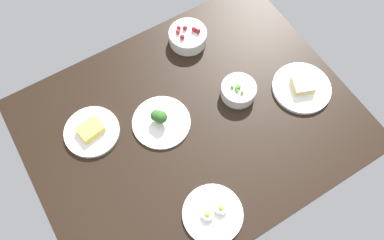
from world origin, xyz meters
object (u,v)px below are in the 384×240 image
at_px(bowl_peas, 238,90).
at_px(plate_sandwich, 302,87).
at_px(plate_eggs, 213,214).
at_px(plate_broccoli, 161,121).
at_px(plate_cheese, 92,131).
at_px(bowl_berries, 188,36).

distance_m(bowl_peas, plate_sandwich, 0.25).
xyz_separation_m(plate_eggs, plate_broccoli, (-0.02, -0.39, 0.01)).
height_order(plate_cheese, plate_eggs, same).
xyz_separation_m(plate_eggs, bowl_berries, (-0.30, -0.66, 0.02)).
distance_m(plate_sandwich, plate_broccoli, 0.57).
distance_m(bowl_peas, bowl_berries, 0.32).
bearing_deg(plate_cheese, plate_broccoli, 157.61).
relative_size(plate_eggs, plate_broccoli, 0.94).
relative_size(plate_sandwich, plate_broccoli, 1.04).
distance_m(bowl_berries, plate_sandwich, 0.50).
distance_m(plate_cheese, plate_broccoli, 0.26).
bearing_deg(plate_sandwich, plate_eggs, 22.37).
xyz_separation_m(plate_sandwich, plate_broccoli, (0.54, -0.16, 0.00)).
relative_size(bowl_berries, plate_sandwich, 0.69).
relative_size(plate_eggs, bowl_berries, 1.31).
relative_size(bowl_peas, plate_sandwich, 0.60).
bearing_deg(bowl_berries, plate_broccoli, 43.92).
distance_m(plate_cheese, plate_sandwich, 0.82).
bearing_deg(plate_cheese, plate_eggs, 114.19).
bearing_deg(plate_broccoli, plate_sandwich, 163.71).
distance_m(plate_eggs, bowl_berries, 0.73).
bearing_deg(plate_sandwich, plate_cheese, -18.20).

